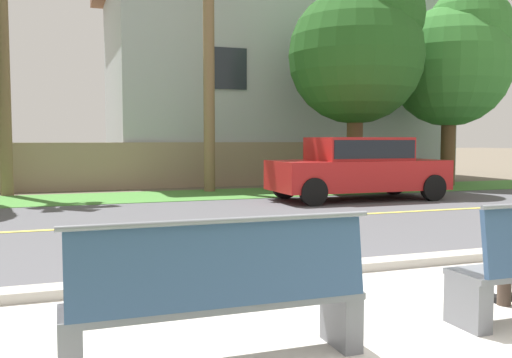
# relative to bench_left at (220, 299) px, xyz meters

# --- Properties ---
(ground_plane) EXTENTS (140.00, 140.00, 0.00)m
(ground_plane) POSITION_rel_bench_left_xyz_m (1.48, 7.73, -0.46)
(ground_plane) COLOR #665B4C
(sidewalk_pavement) EXTENTS (44.00, 3.60, 0.01)m
(sidewalk_pavement) POSITION_rel_bench_left_xyz_m (1.48, 0.13, -0.46)
(sidewalk_pavement) COLOR beige
(sidewalk_pavement) RESTS_ON ground_plane
(curb_edge) EXTENTS (44.00, 0.30, 0.11)m
(curb_edge) POSITION_rel_bench_left_xyz_m (1.48, 2.08, -0.41)
(curb_edge) COLOR #ADA89E
(curb_edge) RESTS_ON ground_plane
(street_asphalt) EXTENTS (52.00, 8.00, 0.01)m
(street_asphalt) POSITION_rel_bench_left_xyz_m (1.48, 6.23, -0.46)
(street_asphalt) COLOR #515156
(street_asphalt) RESTS_ON ground_plane
(road_centre_line) EXTENTS (48.00, 0.14, 0.01)m
(road_centre_line) POSITION_rel_bench_left_xyz_m (1.48, 6.23, -0.45)
(road_centre_line) COLOR #E0CC4C
(road_centre_line) RESTS_ON ground_plane
(far_verge_grass) EXTENTS (48.00, 2.80, 0.02)m
(far_verge_grass) POSITION_rel_bench_left_xyz_m (1.48, 11.07, -0.45)
(far_verge_grass) COLOR #478438
(far_verge_grass) RESTS_ON ground_plane
(bench_left) EXTENTS (1.98, 0.48, 1.01)m
(bench_left) POSITION_rel_bench_left_xyz_m (0.00, 0.00, 0.00)
(bench_left) COLOR slate
(bench_left) RESTS_ON ground_plane
(car_red_near) EXTENTS (4.30, 1.86, 1.54)m
(car_red_near) POSITION_rel_bench_left_xyz_m (5.99, 8.63, 0.39)
(car_red_near) COLOR red
(car_red_near) RESTS_ON ground_plane
(shade_tree_left) EXTENTS (3.87, 3.87, 6.39)m
(shade_tree_left) POSITION_rel_bench_left_xyz_m (7.25, 10.72, 3.69)
(shade_tree_left) COLOR brown
(shade_tree_left) RESTS_ON ground_plane
(shade_tree_centre) EXTENTS (3.82, 3.82, 6.31)m
(shade_tree_centre) POSITION_rel_bench_left_xyz_m (11.02, 11.34, 3.63)
(shade_tree_centre) COLOR brown
(shade_tree_centre) RESTS_ON ground_plane
(garden_wall) EXTENTS (13.00, 0.36, 1.40)m
(garden_wall) POSITION_rel_bench_left_xyz_m (2.01, 13.59, 0.24)
(garden_wall) COLOR gray
(garden_wall) RESTS_ON ground_plane
(house_across_street) EXTENTS (13.09, 6.91, 7.37)m
(house_across_street) POSITION_rel_bench_left_xyz_m (6.94, 16.79, 3.27)
(house_across_street) COLOR #A3ADB2
(house_across_street) RESTS_ON ground_plane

